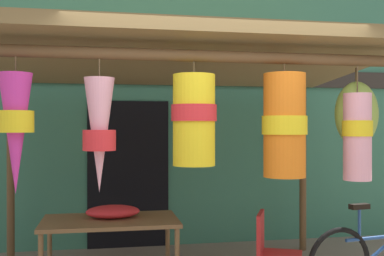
% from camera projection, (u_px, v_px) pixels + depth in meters
% --- Properties ---
extents(shop_facade, '(10.13, 0.29, 3.78)m').
position_uv_depth(shop_facade, '(170.00, 110.00, 6.62)').
color(shop_facade, '#387056').
rests_on(shop_facade, ground_plane).
extents(market_stall_canopy, '(4.21, 2.57, 2.51)m').
position_uv_depth(market_stall_canopy, '(189.00, 79.00, 4.63)').
color(market_stall_canopy, brown).
rests_on(market_stall_canopy, ground_plane).
extents(display_table, '(1.39, 0.81, 0.69)m').
position_uv_depth(display_table, '(110.00, 225.00, 4.85)').
color(display_table, brown).
rests_on(display_table, ground_plane).
extents(flower_heap_on_table, '(0.56, 0.39, 0.13)m').
position_uv_depth(flower_heap_on_table, '(114.00, 211.00, 4.91)').
color(flower_heap_on_table, red).
rests_on(flower_heap_on_table, display_table).
extents(folding_chair, '(0.53, 0.53, 0.84)m').
position_uv_depth(folding_chair, '(272.00, 249.00, 4.36)').
color(folding_chair, '#AD1E1E').
rests_on(folding_chair, ground_plane).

